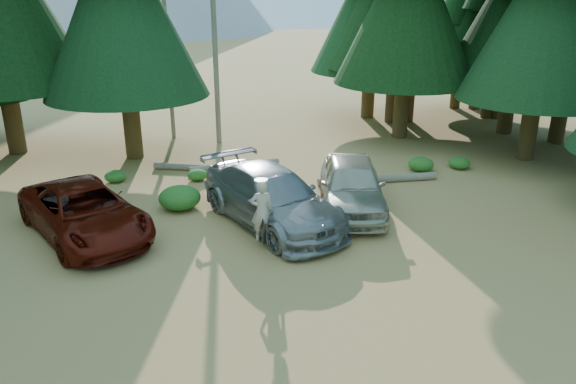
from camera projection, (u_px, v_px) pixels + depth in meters
name	position (u px, v px, depth m)	size (l,w,h in m)	color
ground	(290.00, 296.00, 13.76)	(160.00, 160.00, 0.00)	tan
forest_belt_north	(201.00, 141.00, 27.23)	(36.00, 7.00, 22.00)	black
snag_front	(213.00, 12.00, 24.89)	(0.24, 0.24, 12.00)	gray
snag_back	(166.00, 33.00, 26.05)	(0.20, 0.20, 10.00)	gray
red_pickup	(84.00, 212.00, 16.79)	(2.58, 5.60, 1.56)	#5D1107
silver_minivan_center	(272.00, 198.00, 17.62)	(2.44, 6.01, 1.75)	gray
silver_minivan_right	(352.00, 185.00, 18.75)	(2.07, 5.14, 1.75)	#B6B3A1
frisbee_player	(262.00, 211.00, 15.87)	(0.71, 0.52, 1.83)	beige
log_left	(235.00, 166.00, 23.10)	(0.27, 0.27, 3.76)	gray
log_mid	(193.00, 168.00, 22.88)	(0.27, 0.27, 3.30)	gray
log_right	(378.00, 179.00, 21.49)	(0.30, 0.30, 4.69)	gray
shrub_left	(115.00, 176.00, 21.58)	(0.82, 0.82, 0.45)	#30681F
shrub_center_left	(180.00, 198.00, 18.96)	(1.42, 1.42, 0.78)	#30681F
shrub_center_right	(197.00, 175.00, 21.77)	(0.77, 0.77, 0.42)	#30681F
shrub_right	(261.00, 185.00, 20.55)	(0.96, 0.96, 0.53)	#30681F
shrub_far_right	(421.00, 164.00, 22.84)	(1.03, 1.03, 0.57)	#30681F
shrub_edge_east	(459.00, 163.00, 23.13)	(0.87, 0.87, 0.48)	#30681F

